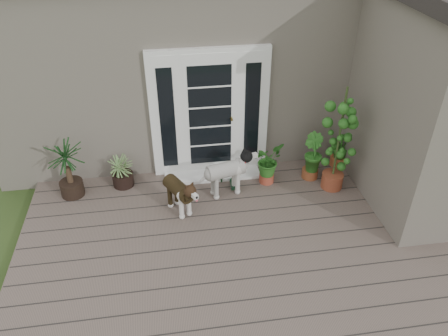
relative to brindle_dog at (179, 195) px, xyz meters
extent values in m
cube|color=#6B5B4C|center=(0.81, -1.15, -0.36)|extent=(6.20, 4.60, 0.12)
cube|color=#665E54|center=(0.81, 3.10, 1.13)|extent=(7.40, 4.00, 3.10)
cube|color=#665E54|center=(3.71, -0.05, 1.13)|extent=(1.60, 2.40, 3.10)
cube|color=white|center=(0.61, 1.05, 0.77)|extent=(1.90, 0.14, 2.15)
cube|color=white|center=(0.61, 0.85, -0.28)|extent=(1.60, 0.40, 0.05)
imported|color=#265418|center=(1.47, 0.54, 0.01)|extent=(0.69, 0.69, 0.62)
imported|color=#1E5017|center=(2.23, 0.56, -0.01)|extent=(0.47, 0.47, 0.59)
imported|color=#25611B|center=(2.84, 0.85, -0.05)|extent=(0.46, 0.46, 0.51)
camera|label=1|loc=(-0.12, -5.22, 3.95)|focal=35.14mm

